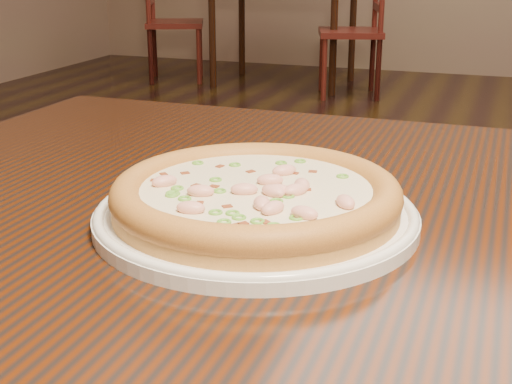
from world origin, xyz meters
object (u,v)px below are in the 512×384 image
(chair_b, at_px, (359,31))
(hero_table, at_px, (391,316))
(pizza, at_px, (256,195))
(chair_a, at_px, (168,23))
(plate, at_px, (256,214))

(chair_b, bearing_deg, hero_table, -77.71)
(pizza, relative_size, chair_a, 0.28)
(hero_table, xyz_separation_m, chair_b, (-0.93, 4.26, -0.21))
(chair_a, bearing_deg, pizza, -62.46)
(plate, distance_m, chair_b, 4.40)
(plate, relative_size, chair_a, 0.31)
(pizza, height_order, chair_a, chair_a)
(pizza, xyz_separation_m, chair_a, (-2.30, 4.41, -0.34))
(pizza, bearing_deg, plate, 115.84)
(plate, distance_m, pizza, 0.02)
(pizza, relative_size, chair_b, 0.28)
(hero_table, distance_m, pizza, 0.18)
(plate, height_order, chair_b, chair_b)
(hero_table, xyz_separation_m, plate, (-0.12, -0.05, 0.11))
(plate, bearing_deg, chair_b, 100.62)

